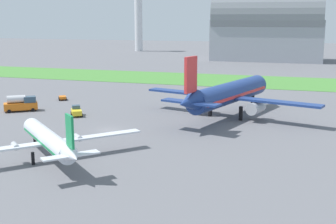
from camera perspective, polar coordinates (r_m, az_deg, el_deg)
The scene contains 9 objects.
ground_plane at distance 77.18m, azimuth -7.42°, elevation -2.26°, with size 600.00×600.00×0.00m, color slate.
grass_taxiway_strip at distance 140.58m, azimuth 4.27°, elevation 4.12°, with size 360.00×28.00×0.08m, color #478438.
airplane_midfield_jet at distance 86.41m, azimuth 7.60°, elevation 2.28°, with size 34.62×34.25×12.50m.
airplane_foreground_turboprop at distance 61.65m, azimuth -14.76°, elevation -3.36°, with size 18.88×20.50×7.85m.
baggage_cart_near_gate at distance 107.28m, azimuth -13.12°, elevation 1.78°, with size 2.78×2.95×0.90m.
fuel_truck_midfield at distance 96.45m, azimuth -17.98°, elevation 1.03°, with size 6.65×5.81×3.29m.
pushback_tug_by_runway at distance 89.17m, azimuth -11.44°, elevation 0.10°, with size 3.48×4.00×1.95m.
hangar_distant at distance 209.18m, azimuth 12.47°, elevation 10.68°, with size 47.74×25.83×33.09m.
control_tower at distance 263.57m, azimuth -3.75°, elevation 12.47°, with size 8.00×8.00×37.71m.
Camera 1 is at (31.84, -67.84, 18.46)m, focal length 48.48 mm.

